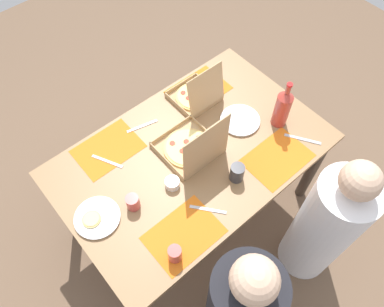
% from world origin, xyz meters
% --- Properties ---
extents(ground_plane, '(6.00, 6.00, 0.00)m').
position_xyz_m(ground_plane, '(0.00, 0.00, 0.00)').
color(ground_plane, brown).
extents(dining_table, '(1.50, 0.96, 0.74)m').
position_xyz_m(dining_table, '(0.00, 0.00, 0.63)').
color(dining_table, '#3F3328').
rests_on(dining_table, ground_plane).
extents(placemat_near_left, '(0.36, 0.26, 0.00)m').
position_xyz_m(placemat_near_left, '(-0.34, -0.33, 0.74)').
color(placemat_near_left, orange).
rests_on(placemat_near_left, dining_table).
extents(placemat_near_right, '(0.36, 0.26, 0.00)m').
position_xyz_m(placemat_near_right, '(0.34, -0.33, 0.74)').
color(placemat_near_right, orange).
rests_on(placemat_near_right, dining_table).
extents(placemat_far_left, '(0.36, 0.26, 0.00)m').
position_xyz_m(placemat_far_left, '(-0.34, 0.33, 0.74)').
color(placemat_far_left, orange).
rests_on(placemat_far_left, dining_table).
extents(placemat_far_right, '(0.36, 0.26, 0.00)m').
position_xyz_m(placemat_far_right, '(0.34, 0.33, 0.74)').
color(placemat_far_right, orange).
rests_on(placemat_far_right, dining_table).
extents(pizza_box_corner_right, '(0.30, 0.31, 0.34)m').
position_xyz_m(pizza_box_corner_right, '(-0.00, -0.01, 0.79)').
color(pizza_box_corner_right, tan).
rests_on(pizza_box_corner_right, dining_table).
extents(pizza_box_edge_far, '(0.26, 0.26, 0.29)m').
position_xyz_m(pizza_box_edge_far, '(-0.27, -0.28, 0.78)').
color(pizza_box_edge_far, tan).
rests_on(pizza_box_edge_far, dining_table).
extents(plate_near_right, '(0.24, 0.24, 0.02)m').
position_xyz_m(plate_near_right, '(-0.36, 0.01, 0.75)').
color(plate_near_right, white).
rests_on(plate_near_right, dining_table).
extents(plate_far_right, '(0.23, 0.23, 0.03)m').
position_xyz_m(plate_far_right, '(0.62, -0.02, 0.75)').
color(plate_far_right, white).
rests_on(plate_far_right, dining_table).
extents(soda_bottle, '(0.09, 0.09, 0.32)m').
position_xyz_m(soda_bottle, '(-0.53, 0.16, 0.87)').
color(soda_bottle, '#B2382D').
rests_on(soda_bottle, dining_table).
extents(cup_clear_right, '(0.07, 0.07, 0.10)m').
position_xyz_m(cup_clear_right, '(0.44, 0.39, 0.79)').
color(cup_clear_right, '#BF4742').
rests_on(cup_clear_right, dining_table).
extents(cup_dark, '(0.08, 0.08, 0.11)m').
position_xyz_m(cup_dark, '(-0.08, 0.27, 0.79)').
color(cup_dark, '#333338').
rests_on(cup_dark, dining_table).
extents(cup_red, '(0.07, 0.07, 0.09)m').
position_xyz_m(cup_red, '(0.43, 0.05, 0.78)').
color(cup_red, '#BF4742').
rests_on(cup_red, dining_table).
extents(condiment_bowl, '(0.08, 0.08, 0.05)m').
position_xyz_m(condiment_bowl, '(0.21, 0.08, 0.76)').
color(condiment_bowl, white).
rests_on(condiment_bowl, dining_table).
extents(fork_by_near_left, '(0.13, 0.16, 0.00)m').
position_xyz_m(fork_by_near_left, '(0.16, 0.31, 0.74)').
color(fork_by_near_left, '#B7B7BC').
rests_on(fork_by_near_left, dining_table).
extents(fork_by_far_left, '(0.10, 0.18, 0.00)m').
position_xyz_m(fork_by_far_left, '(0.39, -0.26, 0.74)').
color(fork_by_far_left, '#B7B7BC').
rests_on(fork_by_far_left, dining_table).
extents(fork_by_far_right, '(0.19, 0.06, 0.00)m').
position_xyz_m(fork_by_far_right, '(0.10, -0.33, 0.74)').
color(fork_by_far_right, '#B7B7BC').
rests_on(fork_by_far_right, dining_table).
extents(knife_by_near_right, '(0.13, 0.19, 0.00)m').
position_xyz_m(knife_by_near_right, '(-0.54, 0.34, 0.74)').
color(knife_by_near_right, '#B7B7BC').
rests_on(knife_by_near_right, dining_table).
extents(diner_left_seat, '(0.32, 0.32, 1.15)m').
position_xyz_m(diner_left_seat, '(-0.34, 0.74, 0.51)').
color(diner_left_seat, white).
rests_on(diner_left_seat, ground_plane).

